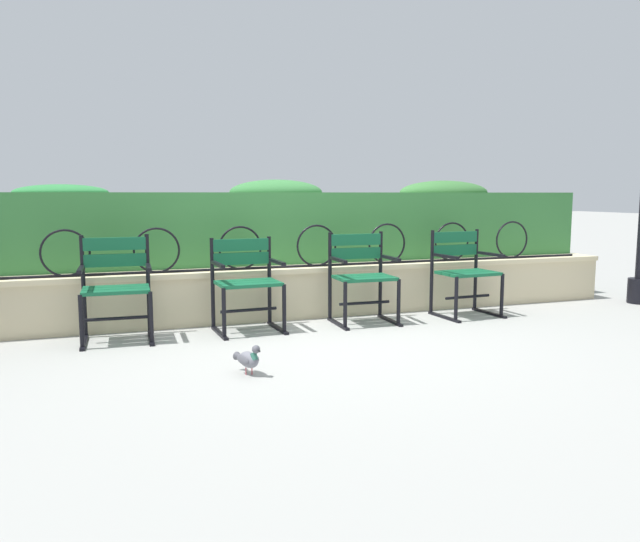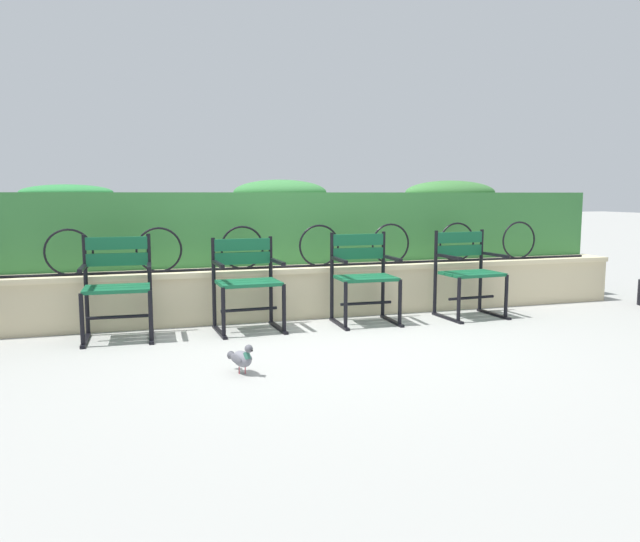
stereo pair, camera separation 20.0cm
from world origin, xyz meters
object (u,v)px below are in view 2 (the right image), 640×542
Objects in this scene: park_chair_leftmost at (117,284)px; park_chair_rightmost at (468,271)px; park_chair_centre_left at (247,280)px; park_chair_centre_right at (363,275)px; pigeon_near_chairs at (242,358)px.

park_chair_leftmost is 3.35m from park_chair_rightmost.
park_chair_leftmost is 1.06× the size of park_chair_centre_left.
park_chair_leftmost is at bearing 179.85° from park_chair_centre_left.
park_chair_centre_right reaches higher than pigeon_near_chairs.
park_chair_centre_left is 1.44m from pigeon_near_chairs.
park_chair_leftmost reaches higher than park_chair_rightmost.
park_chair_centre_left is at bearing 77.57° from pigeon_near_chairs.
park_chair_rightmost is 3.05× the size of pigeon_near_chairs.
park_chair_centre_right is 1.11m from park_chair_rightmost.
park_chair_rightmost is at bearing -1.47° from park_chair_centre_right.
pigeon_near_chairs is (-1.43, -1.35, -0.35)m from park_chair_centre_right.
park_chair_rightmost reaches higher than park_chair_centre_left.
park_chair_centre_left is (1.11, -0.00, -0.01)m from park_chair_leftmost.
park_chair_rightmost is (2.24, -0.05, 0.01)m from park_chair_centre_left.
park_chair_rightmost is (3.35, -0.05, -0.00)m from park_chair_leftmost.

